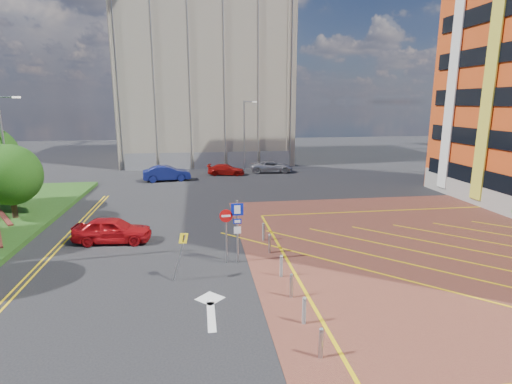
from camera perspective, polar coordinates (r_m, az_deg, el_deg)
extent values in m
plane|color=black|center=(19.35, -3.83, -11.20)|extent=(140.00, 140.00, 0.00)
cube|color=brown|center=(24.62, 31.06, -7.71)|extent=(26.00, 26.00, 0.02)
cube|color=maroon|center=(31.45, -32.27, -3.34)|extent=(2.69, 4.06, 0.40)
cylinder|color=#3D2B1C|center=(30.94, -31.30, -1.54)|extent=(0.36, 0.36, 1.80)
sphere|color=#113B0D|center=(30.57, -31.73, 2.10)|extent=(4.00, 4.00, 4.00)
cylinder|color=#9EA0A8|center=(32.64, -32.21, 4.56)|extent=(0.16, 0.16, 8.00)
cylinder|color=#9EA0A8|center=(32.21, -32.05, 11.46)|extent=(1.20, 0.10, 0.10)
cube|color=silver|center=(31.98, -31.04, 11.53)|extent=(0.50, 0.15, 0.12)
cylinder|color=#9EA0A8|center=(46.10, -1.69, 7.96)|extent=(0.16, 0.16, 8.00)
cylinder|color=#9EA0A8|center=(46.02, -0.96, 12.80)|extent=(1.20, 0.10, 0.10)
cube|color=silver|center=(46.10, -0.20, 12.76)|extent=(0.50, 0.15, 0.12)
cylinder|color=#9EA0A8|center=(19.74, -2.67, -5.71)|extent=(0.10, 0.10, 3.20)
cube|color=#091BA9|center=(19.38, -2.70, -2.51)|extent=(0.60, 0.04, 0.60)
cube|color=white|center=(19.35, -2.69, -2.52)|extent=(0.30, 0.02, 0.42)
cube|color=#091BA9|center=(19.54, -2.68, -4.20)|extent=(0.40, 0.04, 0.25)
cube|color=white|center=(19.52, -2.67, -4.22)|extent=(0.28, 0.02, 0.14)
cube|color=white|center=(19.68, -2.67, -5.46)|extent=(0.35, 0.04, 0.35)
cylinder|color=#9EA0A8|center=(19.78, -4.26, -6.46)|extent=(0.08, 0.08, 2.70)
cylinder|color=red|center=(19.41, -4.31, -3.42)|extent=(0.64, 0.04, 0.64)
cube|color=white|center=(19.39, -4.30, -3.44)|extent=(0.44, 0.02, 0.10)
cylinder|color=#9EA0A8|center=(18.25, -10.91, -9.18)|extent=(0.67, 0.08, 2.14)
cube|color=yellow|center=(17.89, -10.32, -6.53)|extent=(0.42, 0.42, 0.56)
cylinder|color=#9EA0A8|center=(13.43, 9.25, -20.73)|extent=(0.14, 0.14, 0.90)
cylinder|color=black|center=(15.07, 6.89, -16.65)|extent=(0.14, 0.14, 0.90)
cylinder|color=#9EA0A8|center=(16.78, 5.07, -13.37)|extent=(0.14, 0.14, 0.90)
cylinder|color=black|center=(18.55, 3.63, -10.70)|extent=(0.14, 0.14, 0.90)
cylinder|color=#9EA0A8|center=(21.28, 1.96, -7.53)|extent=(0.14, 0.14, 0.90)
cylinder|color=black|center=(23.14, 1.08, -5.83)|extent=(0.14, 0.14, 0.90)
cube|color=#AB9D8C|center=(57.74, -7.27, 15.79)|extent=(21.20, 19.20, 22.00)
cube|color=gold|center=(60.43, -5.45, 21.41)|extent=(0.90, 0.90, 34.00)
cube|color=gray|center=(48.18, -5.50, 4.53)|extent=(21.60, 0.06, 2.00)
imported|color=#B30F14|center=(24.21, -19.82, -5.11)|extent=(4.45, 2.13, 1.47)
imported|color=navy|center=(41.47, -12.62, 2.63)|extent=(4.88, 2.22, 1.55)
imported|color=#B8140F|center=(43.93, -4.29, 3.21)|extent=(4.28, 2.39, 1.17)
imported|color=#A8A7AF|center=(45.50, 2.24, 3.66)|extent=(5.01, 2.74, 1.33)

